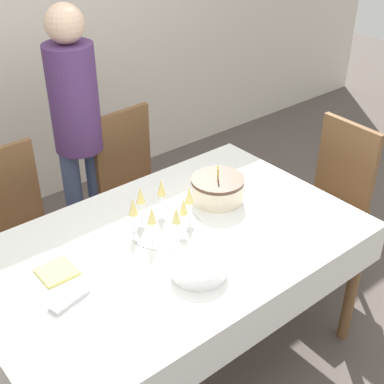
{
  "coord_description": "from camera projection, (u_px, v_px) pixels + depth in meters",
  "views": [
    {
      "loc": [
        -1.16,
        -1.57,
        2.24
      ],
      "look_at": [
        0.22,
        0.12,
        0.88
      ],
      "focal_mm": 50.0,
      "sensor_mm": 36.0,
      "label": 1
    }
  ],
  "objects": [
    {
      "name": "birthday_cake",
      "position": [
        217.0,
        189.0,
        2.7
      ],
      "size": [
        0.27,
        0.27,
        0.2
      ],
      "color": "beige",
      "rests_on": "dining_table"
    },
    {
      "name": "ground_plane",
      "position": [
        174.0,
        356.0,
        2.84
      ],
      "size": [
        12.0,
        12.0,
        0.0
      ],
      "primitive_type": "plane",
      "color": "#564C47"
    },
    {
      "name": "person_standing",
      "position": [
        76.0,
        119.0,
        3.07
      ],
      "size": [
        0.28,
        0.28,
        1.62
      ],
      "color": "#3F4C72",
      "rests_on": "ground_plane"
    },
    {
      "name": "champagne_tray",
      "position": [
        163.0,
        213.0,
        2.48
      ],
      "size": [
        0.36,
        0.36,
        0.18
      ],
      "color": "silver",
      "rests_on": "dining_table"
    },
    {
      "name": "dining_table",
      "position": [
        171.0,
        258.0,
        2.49
      ],
      "size": [
        1.77,
        1.11,
        0.76
      ],
      "color": "white",
      "rests_on": "ground_plane"
    },
    {
      "name": "dining_chair_far_left",
      "position": [
        17.0,
        227.0,
        2.92
      ],
      "size": [
        0.42,
        0.42,
        0.97
      ],
      "color": "brown",
      "rests_on": "ground_plane"
    },
    {
      "name": "napkin_pile",
      "position": [
        57.0,
        271.0,
        2.25
      ],
      "size": [
        0.15,
        0.15,
        0.01
      ],
      "color": "#E0D166",
      "rests_on": "dining_table"
    },
    {
      "name": "cake_knife",
      "position": [
        247.0,
        219.0,
        2.58
      ],
      "size": [
        0.27,
        0.16,
        0.0
      ],
      "color": "silver",
      "rests_on": "dining_table"
    },
    {
      "name": "dining_chair_right_end",
      "position": [
        331.0,
        194.0,
        3.2
      ],
      "size": [
        0.43,
        0.43,
        0.97
      ],
      "color": "brown",
      "rests_on": "ground_plane"
    },
    {
      "name": "fork_pile",
      "position": [
        69.0,
        299.0,
        2.1
      ],
      "size": [
        0.18,
        0.1,
        0.02
      ],
      "color": "silver",
      "rests_on": "dining_table"
    },
    {
      "name": "dining_chair_far_right",
      "position": [
        135.0,
        181.0,
        3.34
      ],
      "size": [
        0.44,
        0.44,
        0.97
      ],
      "color": "brown",
      "rests_on": "ground_plane"
    },
    {
      "name": "plate_stack_main",
      "position": [
        199.0,
        267.0,
        2.23
      ],
      "size": [
        0.24,
        0.24,
        0.06
      ],
      "color": "white",
      "rests_on": "dining_table"
    }
  ]
}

